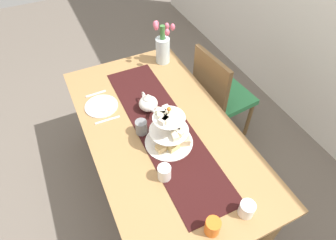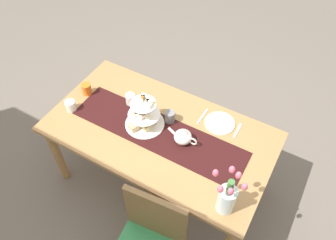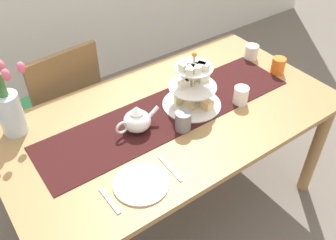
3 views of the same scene
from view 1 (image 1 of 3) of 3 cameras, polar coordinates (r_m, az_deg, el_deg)
ground_plane at (r=2.46m, az=-1.19°, el=-12.91°), size 8.00×8.00×0.00m
dining_table at (r=1.94m, az=-1.47°, el=-3.59°), size 1.70×0.92×0.73m
chair_left at (r=2.48m, az=10.15°, el=5.21°), size 0.46×0.46×0.91m
table_runner at (r=1.87m, az=-1.01°, el=-1.49°), size 1.36×0.34×0.00m
tiered_cake_stand at (r=1.71m, az=0.42°, el=-2.54°), size 0.30×0.30×0.30m
teapot at (r=1.95m, az=-3.97°, el=3.42°), size 0.24×0.13×0.14m
tulip_vase at (r=2.34m, az=-1.07°, el=14.47°), size 0.21×0.17×0.37m
cream_jug at (r=1.56m, az=15.46°, el=-16.77°), size 0.08×0.08×0.08m
dinner_plate_left at (r=2.06m, az=-13.16°, el=2.72°), size 0.23×0.23×0.01m
fork_left at (r=2.16m, az=-14.22°, el=5.09°), size 0.02×0.15×0.01m
knife_left at (r=1.95m, az=-11.97°, el=-0.00°), size 0.02×0.17×0.01m
mug_grey at (r=1.81m, az=-5.35°, el=-1.42°), size 0.08×0.08×0.09m
mug_white_text at (r=1.61m, az=-0.73°, el=-10.47°), size 0.08×0.08×0.09m
mug_orange at (r=1.48m, az=8.89°, el=-20.29°), size 0.08×0.08×0.09m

